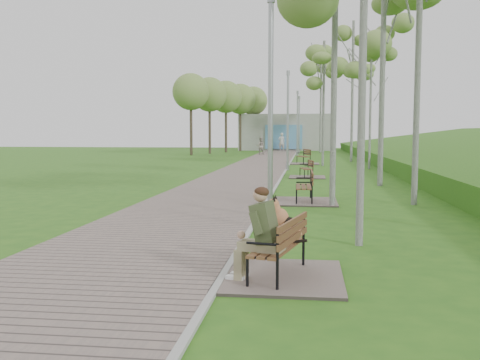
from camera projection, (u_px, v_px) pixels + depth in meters
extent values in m
plane|color=#2A5B18|center=(246.00, 238.00, 10.06)|extent=(120.00, 120.00, 0.00)
cube|color=#70625B|center=(259.00, 166.00, 31.53)|extent=(3.50, 67.00, 0.04)
cube|color=#999993|center=(288.00, 166.00, 31.31)|extent=(0.10, 67.00, 0.05)
cube|color=#9E9E99|center=(285.00, 132.00, 60.47)|extent=(10.00, 5.00, 4.00)
cube|color=#5690C0|center=(284.00, 137.00, 57.94)|extent=(4.00, 0.20, 2.60)
cube|color=#70625B|center=(280.00, 276.00, 7.27)|extent=(1.68, 1.87, 0.04)
cube|color=brown|center=(277.00, 247.00, 7.24)|extent=(0.74, 1.46, 0.04)
cube|color=brown|center=(293.00, 230.00, 7.14)|extent=(0.37, 1.37, 0.31)
cube|color=#70625B|center=(305.00, 202.00, 15.15)|extent=(1.78, 1.98, 0.04)
cube|color=brown|center=(304.00, 187.00, 15.12)|extent=(0.48, 1.50, 0.04)
cube|color=brown|center=(312.00, 177.00, 15.07)|extent=(0.07, 1.49, 0.33)
cube|color=#70625B|center=(307.00, 177.00, 23.47)|extent=(1.56, 1.73, 0.04)
cube|color=brown|center=(306.00, 169.00, 23.44)|extent=(0.61, 1.35, 0.03)
cube|color=brown|center=(311.00, 163.00, 23.43)|extent=(0.26, 1.29, 0.29)
cube|color=#70625B|center=(304.00, 164.00, 33.59)|extent=(1.89, 2.10, 0.04)
cube|color=brown|center=(303.00, 156.00, 33.56)|extent=(0.90, 1.64, 0.04)
cube|color=brown|center=(307.00, 152.00, 33.57)|extent=(0.49, 1.52, 0.35)
cylinder|color=#93969B|center=(270.00, 212.00, 12.30)|extent=(0.20, 0.20, 0.30)
cylinder|color=#93969B|center=(271.00, 111.00, 12.09)|extent=(0.12, 0.12, 4.93)
cylinder|color=#93969B|center=(287.00, 167.00, 28.09)|extent=(0.20, 0.20, 0.30)
cylinder|color=#93969B|center=(288.00, 122.00, 27.88)|extent=(0.12, 0.12, 5.00)
cylinder|color=#93969B|center=(288.00, 73.00, 27.65)|extent=(0.18, 0.18, 0.25)
cylinder|color=#93969B|center=(297.00, 154.00, 45.64)|extent=(0.21, 0.21, 0.32)
cylinder|color=#93969B|center=(297.00, 125.00, 45.42)|extent=(0.13, 0.13, 5.31)
cylinder|color=#93969B|center=(298.00, 92.00, 45.18)|extent=(0.19, 0.19, 0.27)
cylinder|color=#93969B|center=(299.00, 152.00, 50.06)|extent=(0.21, 0.21, 0.31)
cylinder|color=#93969B|center=(299.00, 126.00, 49.84)|extent=(0.12, 0.12, 5.17)
cylinder|color=#93969B|center=(299.00, 97.00, 49.61)|extent=(0.19, 0.19, 0.26)
imported|color=silver|center=(282.00, 142.00, 57.16)|extent=(0.81, 0.64, 1.95)
imported|color=gray|center=(260.00, 146.00, 47.23)|extent=(0.83, 0.69, 1.56)
cylinder|color=silver|center=(364.00, 16.00, 9.01)|extent=(0.17, 0.17, 7.88)
cylinder|color=silver|center=(334.00, 56.00, 13.90)|extent=(0.19, 0.19, 7.94)
cylinder|color=silver|center=(418.00, 46.00, 14.24)|extent=(0.17, 0.17, 8.57)
cylinder|color=silver|center=(383.00, 54.00, 19.42)|extent=(0.20, 0.20, 9.62)
cylinder|color=silver|center=(370.00, 106.00, 28.64)|extent=(0.15, 0.15, 6.84)
ellipsoid|color=olive|center=(371.00, 64.00, 28.44)|extent=(2.22, 2.22, 3.01)
cylinder|color=silver|center=(323.00, 104.00, 31.32)|extent=(0.17, 0.17, 7.29)
ellipsoid|color=olive|center=(324.00, 64.00, 31.11)|extent=(2.40, 2.40, 3.21)
cylinder|color=silver|center=(381.00, 93.00, 29.01)|extent=(0.17, 0.17, 8.21)
ellipsoid|color=olive|center=(382.00, 44.00, 28.78)|extent=(2.46, 2.46, 3.61)
cylinder|color=silver|center=(352.00, 92.00, 35.87)|extent=(0.17, 0.17, 9.39)
ellipsoid|color=olive|center=(353.00, 46.00, 35.60)|extent=(2.50, 2.50, 4.13)
cylinder|color=silver|center=(321.00, 101.00, 51.98)|extent=(0.18, 0.18, 10.10)
ellipsoid|color=olive|center=(321.00, 67.00, 51.70)|extent=(2.66, 2.66, 4.45)
cylinder|color=silver|center=(360.00, 111.00, 50.40)|extent=(0.17, 0.17, 8.06)
ellipsoid|color=olive|center=(360.00, 83.00, 50.17)|extent=(2.50, 2.50, 3.55)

